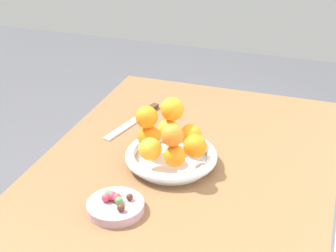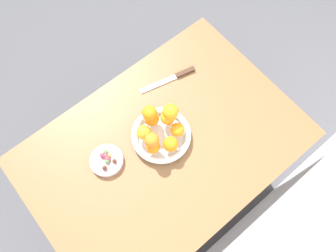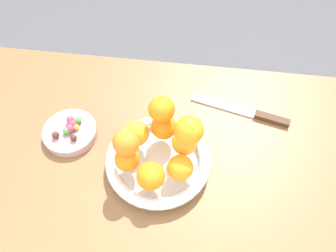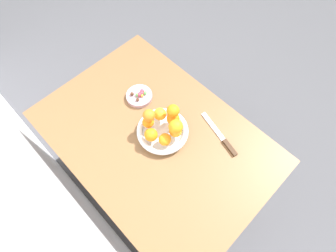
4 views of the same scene
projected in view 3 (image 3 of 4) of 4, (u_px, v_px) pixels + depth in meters
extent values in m
cube|color=brown|center=(150.00, 182.00, 0.77)|extent=(1.10, 0.76, 0.04)
cylinder|color=brown|center=(298.00, 162.00, 1.21)|extent=(0.05, 0.05, 0.70)
cylinder|color=brown|center=(44.00, 134.00, 1.29)|extent=(0.05, 0.05, 0.70)
cylinder|color=silver|center=(158.00, 164.00, 0.76)|extent=(0.20, 0.20, 0.01)
torus|color=silver|center=(158.00, 159.00, 0.75)|extent=(0.24, 0.24, 0.03)
cylinder|color=#B28C99|center=(70.00, 132.00, 0.81)|extent=(0.13, 0.13, 0.02)
sphere|color=orange|center=(136.00, 133.00, 0.74)|extent=(0.06, 0.06, 0.06)
sphere|color=orange|center=(127.00, 159.00, 0.70)|extent=(0.05, 0.05, 0.05)
sphere|color=orange|center=(151.00, 176.00, 0.68)|extent=(0.06, 0.06, 0.06)
sphere|color=orange|center=(180.00, 168.00, 0.69)|extent=(0.06, 0.06, 0.06)
sphere|color=orange|center=(185.00, 142.00, 0.72)|extent=(0.06, 0.06, 0.06)
sphere|color=orange|center=(164.00, 127.00, 0.75)|extent=(0.06, 0.06, 0.06)
sphere|color=orange|center=(189.00, 130.00, 0.67)|extent=(0.06, 0.06, 0.06)
sphere|color=orange|center=(126.00, 142.00, 0.66)|extent=(0.06, 0.06, 0.06)
sphere|color=orange|center=(161.00, 109.00, 0.70)|extent=(0.06, 0.06, 0.06)
sphere|color=#4C9947|center=(67.00, 131.00, 0.79)|extent=(0.02, 0.02, 0.02)
sphere|color=#C6384C|center=(70.00, 128.00, 0.79)|extent=(0.02, 0.02, 0.02)
sphere|color=#C6384C|center=(73.00, 124.00, 0.80)|extent=(0.02, 0.02, 0.02)
sphere|color=#472819|center=(55.00, 135.00, 0.78)|extent=(0.02, 0.02, 0.02)
sphere|color=#C6384C|center=(70.00, 120.00, 0.81)|extent=(0.02, 0.02, 0.02)
sphere|color=gold|center=(76.00, 127.00, 0.80)|extent=(0.02, 0.02, 0.02)
sphere|color=#472819|center=(73.00, 138.00, 0.78)|extent=(0.02, 0.02, 0.02)
sphere|color=#4C9947|center=(78.00, 120.00, 0.81)|extent=(0.02, 0.02, 0.02)
cube|color=#3F2819|center=(272.00, 119.00, 0.84)|extent=(0.09, 0.04, 0.01)
cube|color=silver|center=(223.00, 106.00, 0.87)|extent=(0.17, 0.06, 0.01)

